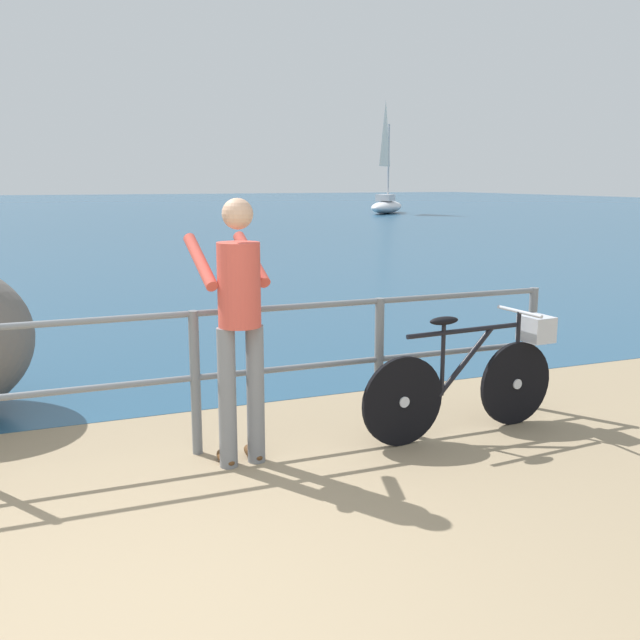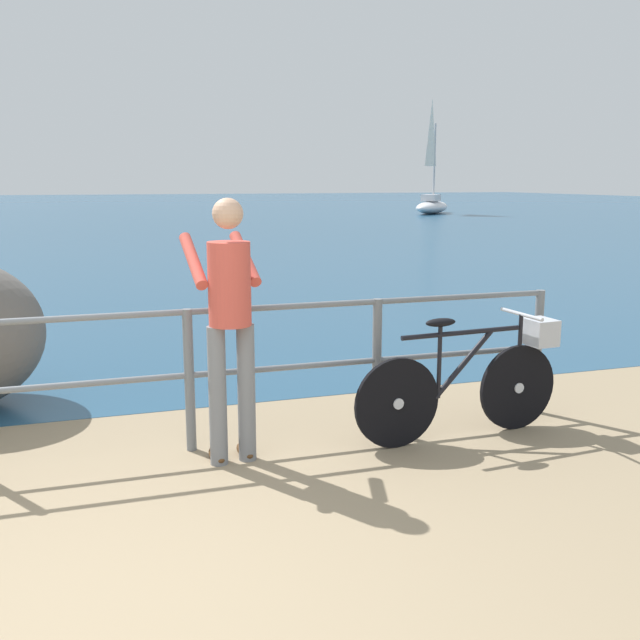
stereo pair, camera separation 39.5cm
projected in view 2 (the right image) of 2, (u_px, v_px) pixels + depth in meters
name	position (u px, v px, depth m)	size (l,w,h in m)	color
ground_plane	(88.00, 244.00, 21.81)	(120.00, 120.00, 0.10)	#937F60
sea_surface	(87.00, 208.00, 47.84)	(120.00, 90.00, 0.01)	navy
promenade_railing	(82.00, 371.00, 4.78)	(7.13, 0.07, 1.02)	slate
bicycle	(477.00, 375.00, 5.33)	(1.70, 0.48, 0.92)	black
person_at_railing	(229.00, 318.00, 4.73)	(0.48, 0.65, 1.78)	slate
sailboat	(432.00, 201.00, 39.98)	(3.92, 4.13, 6.16)	white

